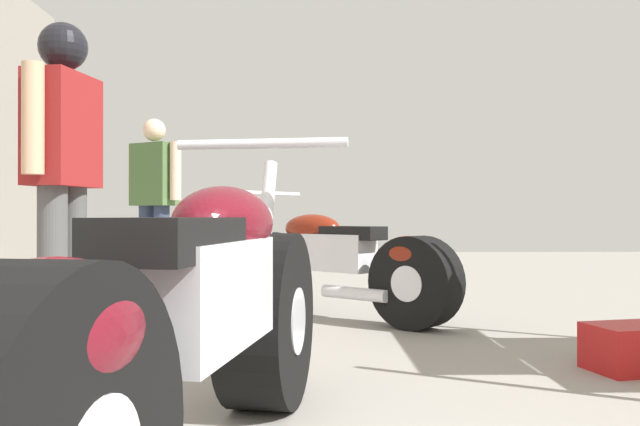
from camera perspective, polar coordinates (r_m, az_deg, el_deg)
ground_plane at (r=3.43m, az=-4.74°, el=-11.48°), size 17.23×17.23×0.00m
motorcycle_maroon_cruiser at (r=1.63m, az=-11.04°, el=-10.37°), size 0.69×1.99×0.93m
motorcycle_black_naked at (r=4.26m, az=1.57°, el=-4.58°), size 1.48×1.34×0.84m
mechanic_in_blue at (r=6.35m, az=-14.21°, el=1.80°), size 0.60×0.41×1.58m
mechanic_with_helmet at (r=4.00m, az=-21.43°, el=5.32°), size 0.32×0.70×1.76m
red_toolbox at (r=3.18m, az=25.66°, el=-10.51°), size 0.43×0.34×0.20m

